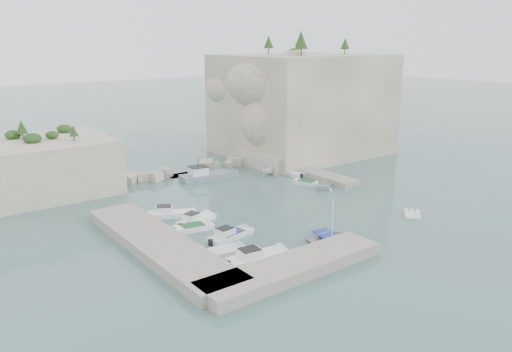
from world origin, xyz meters
TOP-DOWN VIEW (x-y plane):
  - ground at (0.00, 0.00)m, footprint 400.00×400.00m
  - cliff_east at (23.00, 23.00)m, footprint 26.00×22.00m
  - cliff_terrace at (13.00, 18.00)m, footprint 8.00×10.00m
  - outcrop_west at (-20.00, 25.00)m, footprint 16.00×14.00m
  - quay_west at (-17.00, -1.00)m, footprint 5.00×24.00m
  - quay_south at (-10.00, -12.50)m, footprint 18.00×4.00m
  - ledge_east at (13.50, 10.00)m, footprint 3.00×16.00m
  - breakwater at (-1.00, 22.00)m, footprint 28.00×3.00m
  - motorboat_a at (-11.57, 6.66)m, footprint 6.18×4.34m
  - motorboat_b at (-10.35, 3.20)m, footprint 5.52×3.20m
  - motorboat_c at (-11.80, 1.49)m, footprint 4.87×2.44m
  - motorboat_d at (-9.83, -2.72)m, footprint 5.90×2.59m
  - motorboat_e at (-12.57, -5.69)m, footprint 4.83×2.51m
  - motorboat_f at (-10.80, -8.58)m, footprint 6.75×2.58m
  - rowboat at (-2.45, -9.71)m, footprint 5.88×4.67m
  - inflatable_dinghy at (10.37, -9.84)m, footprint 3.55×3.28m
  - tender_east_a at (9.82, 3.84)m, footprint 3.25×2.82m
  - tender_east_b at (9.48, 6.89)m, footprint 3.04×4.57m
  - tender_east_c at (11.40, 12.26)m, footprint 2.06×5.31m
  - tender_east_d at (9.02, 14.42)m, footprint 4.65×2.91m
  - work_boat at (0.32, 17.69)m, footprint 9.47×3.77m
  - rowboat_mast at (-2.45, -9.71)m, footprint 0.10×0.10m
  - vegetation at (17.83, 24.40)m, footprint 53.48×13.88m

SIDE VIEW (x-z plane):
  - ground at x=0.00m, z-range 0.00..0.00m
  - motorboat_a at x=-11.57m, z-range -0.70..0.70m
  - motorboat_b at x=-10.35m, z-range -0.70..0.70m
  - motorboat_c at x=-11.80m, z-range -0.35..0.35m
  - motorboat_d at x=-9.83m, z-range -0.70..0.70m
  - motorboat_e at x=-12.57m, z-range -0.35..0.35m
  - motorboat_f at x=-10.80m, z-range -0.70..0.70m
  - rowboat at x=-2.45m, z-range -0.55..0.55m
  - inflatable_dinghy at x=10.37m, z-range -0.22..0.22m
  - tender_east_a at x=9.82m, z-range -0.84..0.84m
  - tender_east_b at x=9.48m, z-range -0.35..0.35m
  - tender_east_c at x=11.40m, z-range -0.35..0.35m
  - tender_east_d at x=9.02m, z-range -0.84..0.84m
  - work_boat at x=0.32m, z-range -1.10..1.10m
  - ledge_east at x=13.50m, z-range 0.00..0.80m
  - quay_west at x=-17.00m, z-range 0.00..1.10m
  - quay_south at x=-10.00m, z-range 0.00..1.10m
  - breakwater at x=-1.00m, z-range 0.00..1.40m
  - cliff_terrace at x=13.00m, z-range 0.00..2.50m
  - rowboat_mast at x=-2.45m, z-range 0.55..4.75m
  - outcrop_west at x=-20.00m, z-range 0.00..7.00m
  - cliff_east at x=23.00m, z-range 0.00..17.00m
  - vegetation at x=17.83m, z-range 11.23..24.63m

